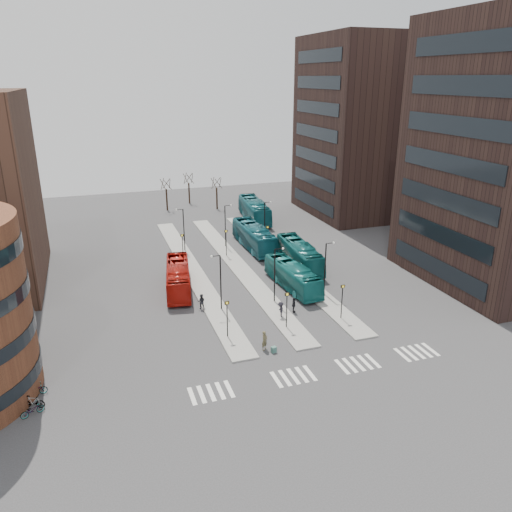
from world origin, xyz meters
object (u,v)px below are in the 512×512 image
object	(u,v)px
red_bus	(178,277)
bicycle_near	(32,410)
teal_bus_d	(254,210)
commuter_c	(281,310)
teal_bus_b	(254,237)
commuter_a	(201,301)
traveller	(265,340)
suitcase	(274,350)
teal_bus_c	(299,254)
teal_bus_a	(293,276)
bicycle_mid	(33,402)
commuter_b	(294,305)
bicycle_far	(35,390)

from	to	relation	value
red_bus	bicycle_near	size ratio (longest dim) A/B	6.30
teal_bus_d	commuter_c	distance (m)	37.24
commuter_c	teal_bus_b	bearing A→B (deg)	-179.29
commuter_a	teal_bus_b	bearing A→B (deg)	-106.81
teal_bus_b	traveller	size ratio (longest dim) A/B	6.63
suitcase	teal_bus_b	bearing A→B (deg)	62.74
suitcase	teal_bus_c	world-z (taller)	teal_bus_c
teal_bus_a	bicycle_near	size ratio (longest dim) A/B	6.10
teal_bus_b	commuter_c	xyz separation A→B (m)	(-4.49, -21.99, -0.82)
teal_bus_a	teal_bus_b	xyz separation A→B (m)	(0.34, 15.18, 0.23)
commuter_c	bicycle_near	bearing A→B (deg)	-56.69
commuter_a	bicycle_mid	size ratio (longest dim) A/B	0.96
teal_bus_a	bicycle_mid	world-z (taller)	teal_bus_a
teal_bus_c	traveller	distance (m)	21.79
commuter_b	commuter_c	bearing A→B (deg)	133.17
traveller	bicycle_far	distance (m)	19.21
teal_bus_a	teal_bus_d	world-z (taller)	teal_bus_d
teal_bus_b	bicycle_far	size ratio (longest dim) A/B	6.72
commuter_a	teal_bus_c	bearing A→B (deg)	-133.41
teal_bus_a	bicycle_mid	distance (m)	30.78
traveller	bicycle_mid	size ratio (longest dim) A/B	1.05
commuter_b	bicycle_far	bearing A→B (deg)	125.61
bicycle_mid	suitcase	bearing A→B (deg)	-65.77
bicycle_far	commuter_b	bearing A→B (deg)	-83.58
bicycle_near	bicycle_mid	world-z (taller)	bicycle_mid
teal_bus_c	commuter_a	xyz separation A→B (m)	(-14.94, -8.39, -0.77)
traveller	commuter_a	bearing A→B (deg)	71.76
suitcase	bicycle_far	bearing A→B (deg)	168.05
red_bus	teal_bus_c	size ratio (longest dim) A/B	0.95
red_bus	teal_bus_b	size ratio (longest dim) A/B	0.89
teal_bus_b	commuter_b	size ratio (longest dim) A/B	7.53
teal_bus_b	teal_bus_c	world-z (taller)	teal_bus_b
teal_bus_c	commuter_c	size ratio (longest dim) A/B	6.50
red_bus	commuter_a	distance (m)	6.11
red_bus	teal_bus_a	xyz separation A→B (m)	(12.73, -3.81, -0.05)
bicycle_far	bicycle_mid	bearing A→B (deg)	170.48
traveller	commuter_b	world-z (taller)	traveller
suitcase	bicycle_mid	size ratio (longest dim) A/B	0.32
suitcase	red_bus	size ratio (longest dim) A/B	0.05
suitcase	red_bus	world-z (taller)	red_bus
teal_bus_d	commuter_a	xyz separation A→B (m)	(-16.45, -31.35, -0.96)
teal_bus_c	traveller	xyz separation A→B (m)	(-11.42, -18.55, -0.68)
suitcase	teal_bus_c	bearing A→B (deg)	48.48
teal_bus_d	commuter_c	world-z (taller)	teal_bus_d
teal_bus_d	red_bus	bearing A→B (deg)	-119.65
teal_bus_d	bicycle_mid	distance (m)	54.45
teal_bus_b	commuter_c	bearing A→B (deg)	-102.11
teal_bus_b	bicycle_far	xyz separation A→B (m)	(-27.36, -28.26, -1.23)
commuter_c	bicycle_near	world-z (taller)	commuter_c
teal_bus_d	bicycle_far	size ratio (longest dim) A/B	7.06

